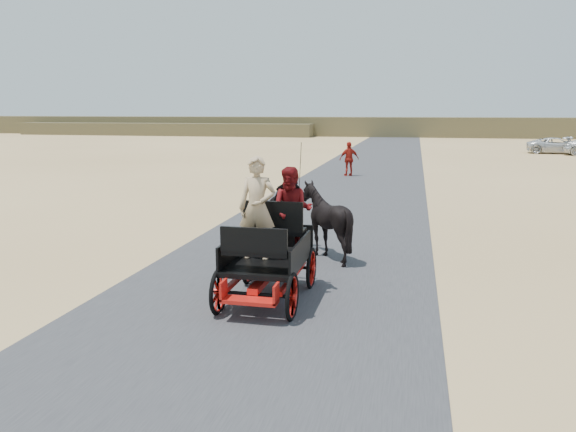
% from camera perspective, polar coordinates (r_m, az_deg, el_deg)
% --- Properties ---
extents(ground, '(140.00, 140.00, 0.00)m').
position_cam_1_polar(ground, '(11.87, 0.08, -5.41)').
color(ground, tan).
extents(road, '(6.00, 140.00, 0.01)m').
position_cam_1_polar(road, '(11.87, 0.08, -5.39)').
color(road, '#38383A').
rests_on(road, ground).
extents(ridge_far, '(140.00, 6.00, 2.40)m').
position_cam_1_polar(ridge_far, '(73.20, 10.88, 8.89)').
color(ridge_far, brown).
rests_on(ridge_far, ground).
extents(ridge_near, '(40.00, 4.00, 1.60)m').
position_cam_1_polar(ridge_near, '(76.43, -12.61, 8.60)').
color(ridge_near, brown).
rests_on(ridge_near, ground).
extents(carriage, '(1.30, 2.40, 0.72)m').
position_cam_1_polar(carriage, '(9.98, -2.03, -6.42)').
color(carriage, black).
rests_on(carriage, ground).
extents(horse_left, '(0.91, 2.01, 1.70)m').
position_cam_1_polar(horse_left, '(12.81, -1.02, -0.31)').
color(horse_left, black).
rests_on(horse_left, ground).
extents(horse_right, '(1.37, 1.54, 1.70)m').
position_cam_1_polar(horse_right, '(12.60, 3.84, -0.51)').
color(horse_right, black).
rests_on(horse_right, ground).
extents(driver_man, '(0.66, 0.43, 1.80)m').
position_cam_1_polar(driver_man, '(9.78, -3.14, 0.82)').
color(driver_man, tan).
rests_on(driver_man, carriage).
extents(passenger_woman, '(0.77, 0.60, 1.58)m').
position_cam_1_polar(passenger_woman, '(10.20, 0.41, 0.61)').
color(passenger_woman, '#660C0F').
rests_on(passenger_woman, carriage).
extents(pedestrian, '(1.09, 0.82, 1.73)m').
position_cam_1_polar(pedestrian, '(28.66, 6.23, 5.79)').
color(pedestrian, '#A71D13').
rests_on(pedestrian, ground).
extents(car_d, '(4.54, 2.45, 1.21)m').
position_cam_1_polar(car_d, '(48.01, 25.67, 6.46)').
color(car_d, silver).
rests_on(car_d, ground).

